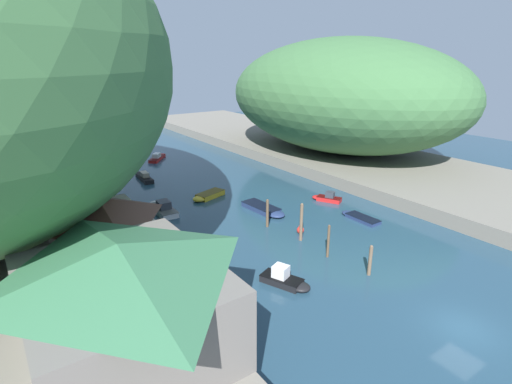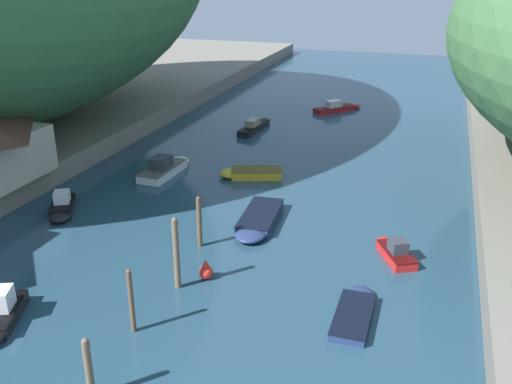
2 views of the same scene
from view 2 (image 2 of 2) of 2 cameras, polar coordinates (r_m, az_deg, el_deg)
water_surface at (r=40.12m, az=1.08°, el=0.84°), size 130.00×130.00×0.00m
boat_moored_right at (r=41.20m, az=-0.71°, el=1.88°), size 4.80×2.99×0.62m
boat_near_quay at (r=37.21m, az=-18.83°, el=-1.49°), size 2.93×3.92×1.29m
boat_small_dinghy at (r=53.23m, az=-0.01°, el=6.65°), size 1.62×6.21×1.15m
boat_white_cruiser at (r=31.13m, az=13.65°, el=-5.69°), size 2.65×3.63×1.18m
boat_cabin_cruiser at (r=42.59m, az=-8.99°, el=2.48°), size 1.96×5.71×1.44m
boat_mid_channel at (r=33.63m, az=0.16°, el=-2.99°), size 2.33×6.02×0.58m
boat_red_skiff at (r=60.78m, az=8.25°, el=8.37°), size 4.78×5.29×1.16m
boat_far_upstream at (r=26.16m, az=9.86°, el=-11.56°), size 1.54×4.56×0.39m
mooring_post_nearest at (r=21.74m, az=-16.39°, el=-16.57°), size 0.29×0.29×2.56m
mooring_post_second at (r=24.56m, az=-12.36°, el=-10.58°), size 0.22×0.22×2.98m
mooring_post_middle at (r=27.11m, az=-7.97°, el=-6.07°), size 0.29×0.29×3.67m
mooring_post_fourth at (r=31.00m, az=-5.69°, el=-2.95°), size 0.27×0.27×2.94m
channel_buoy_near at (r=28.36m, az=-5.02°, el=-7.89°), size 0.70×0.70×1.05m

